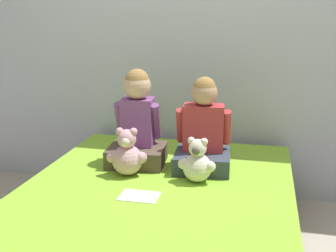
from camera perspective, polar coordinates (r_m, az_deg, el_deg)
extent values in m
cube|color=silver|center=(3.21, 3.02, 12.66)|extent=(8.00, 0.06, 2.50)
cube|color=brown|center=(2.55, -1.56, -15.22)|extent=(1.53, 1.88, 0.20)
cube|color=white|center=(2.45, -1.59, -11.13)|extent=(1.50, 1.84, 0.20)
cube|color=#8CC633|center=(2.40, -1.61, -8.64)|extent=(1.52, 1.86, 0.03)
cube|color=brown|center=(2.74, -4.23, -3.94)|extent=(0.38, 0.34, 0.12)
cube|color=#7F4789|center=(2.73, -4.10, 0.58)|extent=(0.21, 0.17, 0.31)
sphere|color=#DBAD89|center=(2.68, -4.20, 5.44)|extent=(0.18, 0.18, 0.18)
sphere|color=#A37A42|center=(2.67, -4.21, 6.09)|extent=(0.15, 0.15, 0.15)
cylinder|color=#7F4789|center=(2.75, -6.50, 0.83)|extent=(0.07, 0.14, 0.25)
cylinder|color=#7F4789|center=(2.70, -1.67, 0.64)|extent=(0.07, 0.14, 0.25)
cube|color=#384251|center=(2.66, 4.67, -4.68)|extent=(0.37, 0.36, 0.11)
cube|color=#B23338|center=(2.64, 4.84, -0.21)|extent=(0.26, 0.16, 0.29)
sphere|color=tan|center=(2.59, 4.94, 4.49)|extent=(0.16, 0.16, 0.16)
sphere|color=#A37A42|center=(2.59, 4.96, 5.11)|extent=(0.14, 0.14, 0.14)
cylinder|color=#B23338|center=(2.65, 1.77, 0.06)|extent=(0.07, 0.14, 0.24)
cylinder|color=#B23338|center=(2.64, 7.93, -0.18)|extent=(0.07, 0.14, 0.24)
sphere|color=#DBA3B2|center=(2.56, -5.53, -4.60)|extent=(0.19, 0.19, 0.19)
sphere|color=#DBA3B2|center=(2.52, -5.61, -1.75)|extent=(0.11, 0.11, 0.11)
sphere|color=beige|center=(2.47, -5.79, -2.20)|extent=(0.05, 0.05, 0.05)
sphere|color=#DBA3B2|center=(2.51, -6.57, -0.75)|extent=(0.05, 0.05, 0.05)
sphere|color=#DBA3B2|center=(2.50, -4.70, -0.79)|extent=(0.05, 0.05, 0.05)
sphere|color=#DBA3B2|center=(2.55, -7.57, -4.18)|extent=(0.07, 0.07, 0.07)
sphere|color=#DBA3B2|center=(2.52, -3.63, -4.30)|extent=(0.07, 0.07, 0.07)
sphere|color=silver|center=(2.46, 3.98, -5.64)|extent=(0.17, 0.17, 0.17)
sphere|color=silver|center=(2.42, 4.03, -2.98)|extent=(0.10, 0.10, 0.10)
sphere|color=#4C4742|center=(2.38, 3.79, -3.42)|extent=(0.05, 0.05, 0.05)
sphere|color=silver|center=(2.41, 3.18, -1.99)|extent=(0.04, 0.04, 0.04)
sphere|color=silver|center=(2.40, 4.92, -2.14)|extent=(0.04, 0.04, 0.04)
sphere|color=silver|center=(2.45, 2.08, -5.14)|extent=(0.06, 0.06, 0.06)
sphere|color=silver|center=(2.42, 5.74, -5.49)|extent=(0.06, 0.06, 0.06)
cube|color=white|center=(2.29, -3.90, -9.45)|extent=(0.21, 0.15, 0.00)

